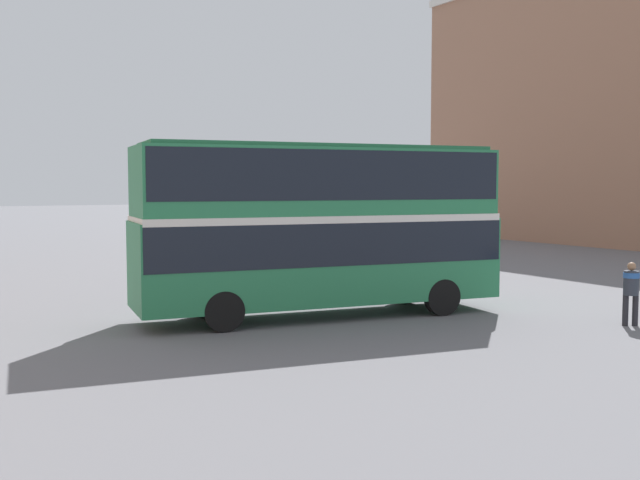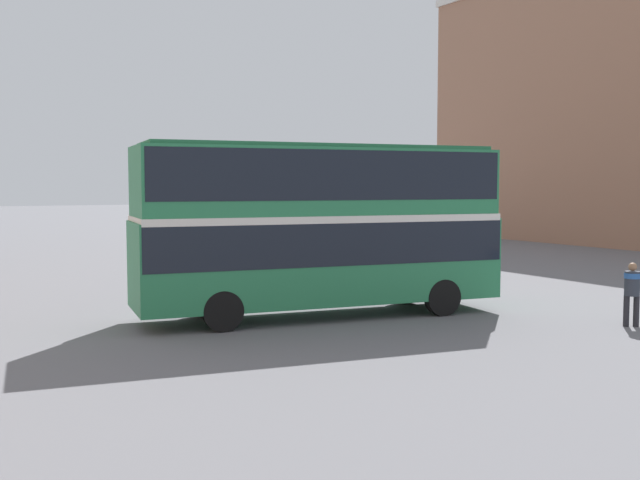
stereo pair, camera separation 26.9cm
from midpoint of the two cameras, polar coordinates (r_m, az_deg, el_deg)
The scene contains 4 objects.
ground_plane at distance 22.45m, azimuth 2.21°, elevation -5.22°, with size 240.00×240.00×0.00m, color slate.
double_decker_bus at distance 20.76m, azimuth -0.37°, elevation 1.62°, with size 10.47×4.00×4.78m.
pedestrian_foreground at distance 21.10m, azimuth 22.28°, elevation -3.33°, with size 0.57×0.57×1.67m.
parked_car_kerb_near at distance 36.47m, azimuth -6.06°, elevation -0.35°, with size 4.76×2.62×1.53m.
Camera 1 is at (-12.08, -18.57, 3.68)m, focal length 42.00 mm.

